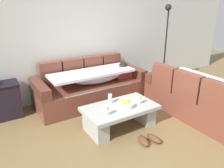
% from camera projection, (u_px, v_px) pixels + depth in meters
% --- Properties ---
extents(ground_plane, '(14.00, 14.00, 0.00)m').
position_uv_depth(ground_plane, '(148.00, 135.00, 3.40)').
color(ground_plane, brown).
extents(back_wall, '(9.00, 0.10, 2.70)m').
position_uv_depth(back_wall, '(86.00, 34.00, 4.64)').
color(back_wall, beige).
rests_on(back_wall, ground_plane).
extents(couch_along_wall, '(2.25, 0.92, 0.88)m').
position_uv_depth(couch_along_wall, '(92.00, 86.00, 4.50)').
color(couch_along_wall, brown).
rests_on(couch_along_wall, ground_plane).
extents(couch_near_window, '(0.92, 2.02, 0.88)m').
position_uv_depth(couch_near_window, '(200.00, 99.00, 3.91)').
color(couch_near_window, brown).
rests_on(couch_near_window, ground_plane).
extents(coffee_table, '(1.20, 0.68, 0.38)m').
position_uv_depth(coffee_table, '(120.00, 114.00, 3.57)').
color(coffee_table, '#A2A49F').
rests_on(coffee_table, ground_plane).
extents(fruit_bowl, '(0.28, 0.28, 0.10)m').
position_uv_depth(fruit_bowl, '(126.00, 104.00, 3.51)').
color(fruit_bowl, silver).
rests_on(fruit_bowl, coffee_table).
extents(wine_glass_near_left, '(0.07, 0.07, 0.17)m').
position_uv_depth(wine_glass_near_left, '(106.00, 109.00, 3.19)').
color(wine_glass_near_left, silver).
rests_on(wine_glass_near_left, coffee_table).
extents(wine_glass_near_right, '(0.07, 0.07, 0.17)m').
position_uv_depth(wine_glass_near_right, '(139.00, 98.00, 3.55)').
color(wine_glass_near_right, silver).
rests_on(wine_glass_near_right, coffee_table).
extents(wine_glass_far_back, '(0.07, 0.07, 0.17)m').
position_uv_depth(wine_glass_far_back, '(110.00, 97.00, 3.58)').
color(wine_glass_far_back, silver).
rests_on(wine_glass_far_back, coffee_table).
extents(open_magazine, '(0.32, 0.27, 0.01)m').
position_uv_depth(open_magazine, '(134.00, 101.00, 3.69)').
color(open_magazine, white).
rests_on(open_magazine, coffee_table).
extents(floor_lamp, '(0.33, 0.31, 1.95)m').
position_uv_depth(floor_lamp, '(166.00, 42.00, 5.04)').
color(floor_lamp, black).
rests_on(floor_lamp, ground_plane).
extents(pair_of_shoes, '(0.34, 0.33, 0.09)m').
position_uv_depth(pair_of_shoes, '(149.00, 140.00, 3.22)').
color(pair_of_shoes, '#59331E').
rests_on(pair_of_shoes, ground_plane).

